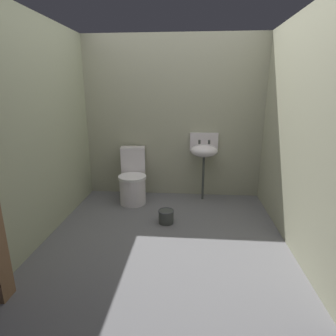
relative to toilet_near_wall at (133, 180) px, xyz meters
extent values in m
cube|color=slate|center=(0.57, -0.92, -0.36)|extent=(3.05, 2.95, 0.08)
cube|color=#A2A288|center=(0.57, 0.40, 0.86)|extent=(3.05, 0.10, 2.37)
cube|color=#A0A584|center=(-0.81, -0.82, 0.86)|extent=(0.10, 2.75, 2.37)
cube|color=#A2A286|center=(1.95, -0.82, 0.86)|extent=(0.10, 2.75, 2.37)
cylinder|color=white|center=(0.01, -0.09, -0.13)|extent=(0.43, 0.43, 0.38)
cylinder|color=white|center=(0.01, -0.09, 0.08)|extent=(0.45, 0.45, 0.04)
cube|color=white|center=(-0.03, 0.21, 0.26)|extent=(0.38, 0.23, 0.40)
cylinder|color=#3C403C|center=(1.04, 0.16, 0.01)|extent=(0.04, 0.04, 0.66)
ellipsoid|color=white|center=(1.04, 0.16, 0.43)|extent=(0.40, 0.32, 0.18)
cube|color=white|center=(1.04, 0.33, 0.53)|extent=(0.42, 0.04, 0.28)
cylinder|color=#3C403C|center=(0.97, 0.22, 0.55)|extent=(0.04, 0.04, 0.06)
cylinder|color=#3C403C|center=(1.11, 0.22, 0.55)|extent=(0.04, 0.04, 0.06)
cylinder|color=#3C403C|center=(0.55, -0.66, -0.24)|extent=(0.19, 0.19, 0.16)
torus|color=#3B3D41|center=(0.55, -0.66, -0.16)|extent=(0.20, 0.20, 0.02)
camera|label=1|loc=(0.83, -3.78, 1.30)|focal=29.42mm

